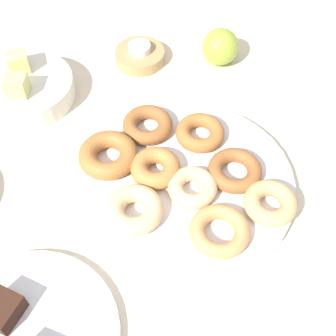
{
  "coord_description": "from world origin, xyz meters",
  "views": [
    {
      "loc": [
        -0.42,
        0.01,
        0.61
      ],
      "look_at": [
        0.0,
        0.03,
        0.05
      ],
      "focal_mm": 48.45,
      "sensor_mm": 36.0,
      "label": 1
    }
  ],
  "objects": [
    {
      "name": "donut_3",
      "position": [
        -0.07,
        0.08,
        0.03
      ],
      "size": [
        0.12,
        0.12,
        0.03
      ],
      "primitive_type": "torus",
      "rotation": [
        0.0,
        0.0,
        3.57
      ],
      "color": "#EABC84",
      "rests_on": "donut_plate"
    },
    {
      "name": "melon_chunk_right",
      "position": [
        0.22,
        0.32,
        0.06
      ],
      "size": [
        0.05,
        0.05,
        0.04
      ],
      "primitive_type": "cube",
      "rotation": [
        0.0,
        0.0,
        0.37
      ],
      "color": "#DBD67A",
      "rests_on": "fruit_bowl"
    },
    {
      "name": "melon_chunk_left",
      "position": [
        0.16,
        0.3,
        0.06
      ],
      "size": [
        0.04,
        0.04,
        0.04
      ],
      "primitive_type": "cube",
      "rotation": [
        0.0,
        0.0,
        -0.0
      ],
      "color": "#DBD67A",
      "rests_on": "fruit_bowl"
    },
    {
      "name": "apple",
      "position": [
        0.31,
        -0.06,
        0.04
      ],
      "size": [
        0.07,
        0.07,
        0.07
      ],
      "primitive_type": "sphere",
      "color": "#93AD38",
      "rests_on": "ground_plane"
    },
    {
      "name": "fruit_bowl",
      "position": [
        0.19,
        0.3,
        0.02
      ],
      "size": [
        0.18,
        0.18,
        0.04
      ],
      "primitive_type": "cylinder",
      "color": "silver",
      "rests_on": "ground_plane"
    },
    {
      "name": "donut_4",
      "position": [
        0.1,
        0.07,
        0.03
      ],
      "size": [
        0.11,
        0.11,
        0.02
      ],
      "primitive_type": "torus",
      "rotation": [
        0.0,
        0.0,
        2.85
      ],
      "color": "#995B2D",
      "rests_on": "donut_plate"
    },
    {
      "name": "donut_8",
      "position": [
        -0.05,
        -0.13,
        0.03
      ],
      "size": [
        0.11,
        0.11,
        0.03
      ],
      "primitive_type": "torus",
      "rotation": [
        0.0,
        0.0,
        2.03
      ],
      "color": "tan",
      "rests_on": "donut_plate"
    },
    {
      "name": "donut_2",
      "position": [
        -0.1,
        -0.05,
        0.03
      ],
      "size": [
        0.1,
        0.1,
        0.02
      ],
      "primitive_type": "torus",
      "rotation": [
        0.0,
        0.0,
        4.79
      ],
      "color": "tan",
      "rests_on": "donut_plate"
    },
    {
      "name": "donut_1",
      "position": [
        0.01,
        -0.08,
        0.03
      ],
      "size": [
        0.11,
        0.11,
        0.02
      ],
      "primitive_type": "torus",
      "rotation": [
        0.0,
        0.0,
        5.89
      ],
      "color": "#995B2D",
      "rests_on": "donut_plate"
    },
    {
      "name": "ground_plane",
      "position": [
        0.0,
        0.0,
        0.0
      ],
      "size": [
        2.4,
        2.4,
        0.0
      ],
      "primitive_type": "plane",
      "color": "beige"
    },
    {
      "name": "tealight",
      "position": [
        0.31,
        0.1,
        0.03
      ],
      "size": [
        0.04,
        0.04,
        0.01
      ],
      "primitive_type": "cylinder",
      "color": "silver",
      "rests_on": "candle_holder"
    },
    {
      "name": "candle_holder",
      "position": [
        0.31,
        0.1,
        0.01
      ],
      "size": [
        0.1,
        0.1,
        0.02
      ],
      "primitive_type": "cylinder",
      "color": "tan",
      "rests_on": "ground_plane"
    },
    {
      "name": "brownie_far",
      "position": [
        -0.23,
        0.23,
        0.03
      ],
      "size": [
        0.06,
        0.06,
        0.03
      ],
      "primitive_type": "cube",
      "rotation": [
        0.0,
        0.0,
        -0.4
      ],
      "color": "#381E14",
      "rests_on": "cake_plate"
    },
    {
      "name": "donut_5",
      "position": [
        -0.02,
        -0.01,
        0.03
      ],
      "size": [
        0.1,
        0.1,
        0.02
      ],
      "primitive_type": "torus",
      "rotation": [
        0.0,
        0.0,
        1.84
      ],
      "color": "#EABC84",
      "rests_on": "donut_plate"
    },
    {
      "name": "donut_6",
      "position": [
        0.03,
        0.13,
        0.03
      ],
      "size": [
        0.13,
        0.13,
        0.03
      ],
      "primitive_type": "torus",
      "rotation": [
        0.0,
        0.0,
        0.99
      ],
      "color": "#AD6B33",
      "rests_on": "donut_plate"
    },
    {
      "name": "donut_7",
      "position": [
        0.01,
        0.05,
        0.03
      ],
      "size": [
        0.09,
        0.09,
        0.03
      ],
      "primitive_type": "torus",
      "rotation": [
        0.0,
        0.0,
        4.56
      ],
      "color": "#BC7A3D",
      "rests_on": "donut_plate"
    },
    {
      "name": "donut_0",
      "position": [
        0.09,
        -0.02,
        0.03
      ],
      "size": [
        0.12,
        0.12,
        0.02
      ],
      "primitive_type": "torus",
      "rotation": [
        0.0,
        0.0,
        2.35
      ],
      "color": "#AD6B33",
      "rests_on": "donut_plate"
    },
    {
      "name": "donut_plate",
      "position": [
        0.0,
        0.0,
        0.01
      ],
      "size": [
        0.35,
        0.35,
        0.02
      ],
      "primitive_type": "cylinder",
      "color": "silver",
      "rests_on": "ground_plane"
    }
  ]
}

